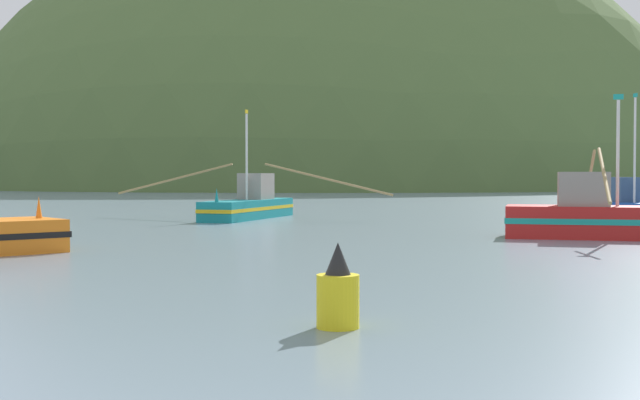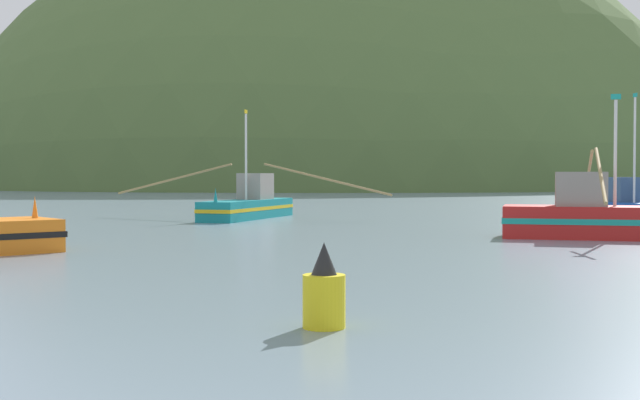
% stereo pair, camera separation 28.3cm
% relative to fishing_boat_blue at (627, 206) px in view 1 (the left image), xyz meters
% --- Properties ---
extents(hill_far_left, '(151.99, 121.59, 109.66)m').
position_rel_fishing_boat_blue_xyz_m(hill_far_left, '(-16.00, 129.09, -0.71)').
color(hill_far_left, '#516B38').
rests_on(hill_far_left, ground).
extents(hill_mid_right, '(118.43, 94.74, 84.41)m').
position_rel_fishing_boat_blue_xyz_m(hill_mid_right, '(-50.69, 158.44, -0.71)').
color(hill_mid_right, '#47703D').
rests_on(hill_mid_right, ground).
extents(fishing_boat_blue, '(3.02, 6.46, 6.68)m').
position_rel_fishing_boat_blue_xyz_m(fishing_boat_blue, '(0.00, 0.00, 0.00)').
color(fishing_boat_blue, '#19479E').
rests_on(fishing_boat_blue, ground).
extents(fishing_boat_teal, '(15.37, 9.27, 5.91)m').
position_rel_fishing_boat_blue_xyz_m(fishing_boat_teal, '(-20.36, 1.20, 0.04)').
color(fishing_boat_teal, '#147F84').
rests_on(fishing_boat_teal, ground).
extents(fishing_boat_red, '(7.00, 11.87, 5.37)m').
position_rel_fishing_boat_blue_xyz_m(fishing_boat_red, '(-6.25, -13.14, 0.12)').
color(fishing_boat_red, red).
rests_on(fishing_boat_red, ground).
extents(channel_buoy, '(0.66, 0.66, 1.32)m').
position_rel_fishing_boat_blue_xyz_m(channel_buoy, '(-16.24, -31.51, -0.18)').
color(channel_buoy, yellow).
rests_on(channel_buoy, ground).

